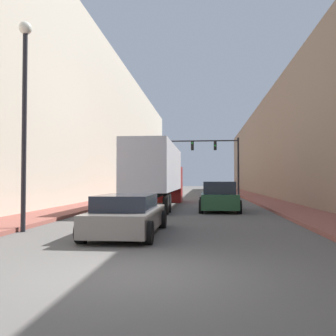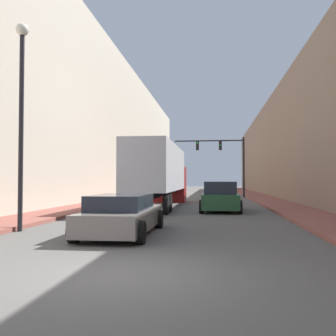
{
  "view_description": "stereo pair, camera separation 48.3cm",
  "coord_description": "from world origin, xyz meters",
  "px_view_note": "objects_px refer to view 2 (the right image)",
  "views": [
    {
      "loc": [
        1.28,
        -6.83,
        1.73
      ],
      "look_at": [
        -0.5,
        11.62,
        2.32
      ],
      "focal_mm": 40.0,
      "sensor_mm": 36.0,
      "label": 1
    },
    {
      "loc": [
        1.76,
        -6.77,
        1.73
      ],
      "look_at": [
        -0.5,
        11.62,
        2.32
      ],
      "focal_mm": 40.0,
      "sensor_mm": 36.0,
      "label": 2
    }
  ],
  "objects_px": {
    "semi_truck": "(160,173)",
    "street_lamp": "(21,98)",
    "suv_car": "(220,197)",
    "traffic_signal_gantry": "(226,155)",
    "sedan_car": "(122,215)"
  },
  "relations": [
    {
      "from": "semi_truck",
      "to": "traffic_signal_gantry",
      "type": "height_order",
      "value": "traffic_signal_gantry"
    },
    {
      "from": "sedan_car",
      "to": "street_lamp",
      "type": "bearing_deg",
      "value": 175.32
    },
    {
      "from": "suv_car",
      "to": "street_lamp",
      "type": "distance_m",
      "value": 12.01
    },
    {
      "from": "suv_car",
      "to": "traffic_signal_gantry",
      "type": "height_order",
      "value": "traffic_signal_gantry"
    },
    {
      "from": "street_lamp",
      "to": "sedan_car",
      "type": "bearing_deg",
      "value": -4.68
    },
    {
      "from": "sedan_car",
      "to": "suv_car",
      "type": "distance_m",
      "value": 9.96
    },
    {
      "from": "sedan_car",
      "to": "suv_car",
      "type": "xyz_separation_m",
      "value": [
        3.23,
        9.42,
        0.16
      ]
    },
    {
      "from": "sedan_car",
      "to": "traffic_signal_gantry",
      "type": "relative_size",
      "value": 0.68
    },
    {
      "from": "semi_truck",
      "to": "traffic_signal_gantry",
      "type": "xyz_separation_m",
      "value": [
        4.67,
        14.56,
        2.04
      ]
    },
    {
      "from": "sedan_car",
      "to": "street_lamp",
      "type": "relative_size",
      "value": 0.67
    },
    {
      "from": "sedan_car",
      "to": "suv_car",
      "type": "bearing_deg",
      "value": 71.06
    },
    {
      "from": "sedan_car",
      "to": "traffic_signal_gantry",
      "type": "xyz_separation_m",
      "value": [
        4.15,
        26.73,
        3.62
      ]
    },
    {
      "from": "semi_truck",
      "to": "street_lamp",
      "type": "bearing_deg",
      "value": -104.55
    },
    {
      "from": "suv_car",
      "to": "traffic_signal_gantry",
      "type": "bearing_deg",
      "value": 86.98
    },
    {
      "from": "suv_car",
      "to": "traffic_signal_gantry",
      "type": "xyz_separation_m",
      "value": [
        0.91,
        17.31,
        3.46
      ]
    }
  ]
}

